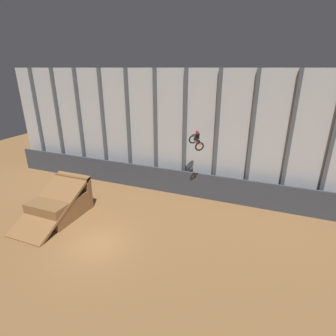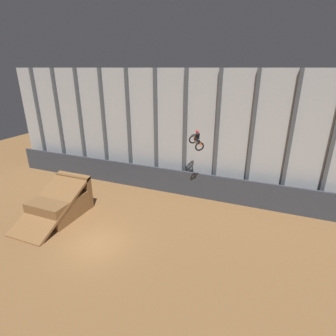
{
  "view_description": "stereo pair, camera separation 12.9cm",
  "coord_description": "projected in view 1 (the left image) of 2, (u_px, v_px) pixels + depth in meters",
  "views": [
    {
      "loc": [
        9.5,
        -11.45,
        10.78
      ],
      "look_at": [
        2.57,
        6.24,
        3.48
      ],
      "focal_mm": 28.0,
      "sensor_mm": 36.0,
      "label": 1
    },
    {
      "loc": [
        9.62,
        -11.41,
        10.78
      ],
      "look_at": [
        2.57,
        6.24,
        3.48
      ],
      "focal_mm": 28.0,
      "sensor_mm": 36.0,
      "label": 2
    }
  ],
  "objects": [
    {
      "name": "ground_plane",
      "position": [
        97.0,
        245.0,
        17.06
      ],
      "size": [
        60.0,
        60.0,
        0.0
      ],
      "primitive_type": "plane",
      "color": "olive"
    },
    {
      "name": "arena_back_wall",
      "position": [
        156.0,
        131.0,
        23.71
      ],
      "size": [
        32.0,
        0.4,
        10.78
      ],
      "color": "silver",
      "rests_on": "ground_plane"
    },
    {
      "name": "lower_barrier",
      "position": [
        153.0,
        178.0,
        24.38
      ],
      "size": [
        31.36,
        0.2,
        2.28
      ],
      "color": "#383D47",
      "rests_on": "ground_plane"
    },
    {
      "name": "dirt_ramp",
      "position": [
        61.0,
        203.0,
        20.29
      ],
      "size": [
        3.12,
        5.75,
        2.87
      ],
      "color": "brown",
      "rests_on": "ground_plane"
    },
    {
      "name": "rider_bike_solo",
      "position": [
        196.0,
        140.0,
        20.51
      ],
      "size": [
        1.56,
        1.72,
        1.56
      ],
      "rotation": [
        0.15,
        0.0,
        0.66
      ],
      "color": "black"
    }
  ]
}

